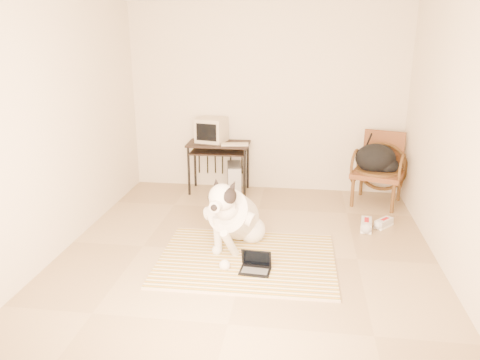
% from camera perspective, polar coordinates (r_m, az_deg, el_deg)
% --- Properties ---
extents(floor, '(4.50, 4.50, 0.00)m').
position_cam_1_polar(floor, '(5.14, 0.86, -8.83)').
color(floor, tan).
rests_on(floor, ground).
extents(wall_back, '(4.50, 0.00, 4.50)m').
position_cam_1_polar(wall_back, '(6.91, 3.18, 9.80)').
color(wall_back, beige).
rests_on(wall_back, floor).
extents(wall_front, '(4.50, 0.00, 4.50)m').
position_cam_1_polar(wall_front, '(2.56, -5.04, -4.10)').
color(wall_front, beige).
rests_on(wall_front, floor).
extents(wall_left, '(0.00, 4.50, 4.50)m').
position_cam_1_polar(wall_left, '(5.31, -21.15, 6.24)').
color(wall_left, beige).
rests_on(wall_left, floor).
extents(wall_right, '(0.00, 4.50, 4.50)m').
position_cam_1_polar(wall_right, '(4.89, 24.99, 4.86)').
color(wall_right, beige).
rests_on(wall_right, floor).
extents(rug, '(1.85, 1.42, 0.02)m').
position_cam_1_polar(rug, '(4.97, 0.82, -9.68)').
color(rug, '#BE8327').
rests_on(rug, floor).
extents(dog, '(0.63, 1.24, 0.90)m').
position_cam_1_polar(dog, '(5.12, -0.76, -4.55)').
color(dog, silver).
rests_on(dog, rug).
extents(laptop, '(0.32, 0.24, 0.21)m').
position_cam_1_polar(laptop, '(4.72, 1.91, -10.39)').
color(laptop, black).
rests_on(laptop, rug).
extents(computer_desk, '(0.90, 0.50, 0.75)m').
position_cam_1_polar(computer_desk, '(6.84, -2.64, 3.67)').
color(computer_desk, black).
rests_on(computer_desk, floor).
extents(crt_monitor, '(0.46, 0.45, 0.35)m').
position_cam_1_polar(crt_monitor, '(6.87, -3.51, 6.12)').
color(crt_monitor, '#C3B399').
rests_on(crt_monitor, computer_desk).
extents(desk_keyboard, '(0.40, 0.19, 0.03)m').
position_cam_1_polar(desk_keyboard, '(6.67, -0.64, 4.37)').
color(desk_keyboard, '#C3B399').
rests_on(desk_keyboard, computer_desk).
extents(pc_tower, '(0.27, 0.49, 0.44)m').
position_cam_1_polar(pc_tower, '(6.91, -0.71, 0.19)').
color(pc_tower, '#4B4B4E').
rests_on(pc_tower, floor).
extents(rattan_chair, '(0.81, 0.80, 0.98)m').
position_cam_1_polar(rattan_chair, '(6.71, 16.58, 1.35)').
color(rattan_chair, brown).
rests_on(rattan_chair, floor).
extents(backpack, '(0.58, 0.45, 0.40)m').
position_cam_1_polar(backpack, '(6.60, 16.41, 2.40)').
color(backpack, black).
rests_on(backpack, rattan_chair).
extents(sneaker_left, '(0.17, 0.33, 0.11)m').
position_cam_1_polar(sneaker_left, '(5.91, 15.14, -5.32)').
color(sneaker_left, white).
rests_on(sneaker_left, floor).
extents(sneaker_right, '(0.27, 0.29, 0.10)m').
position_cam_1_polar(sneaker_right, '(6.03, 17.13, -5.06)').
color(sneaker_right, white).
rests_on(sneaker_right, floor).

